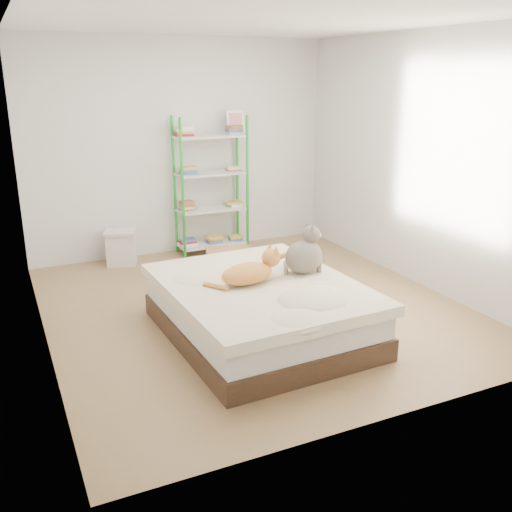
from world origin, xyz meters
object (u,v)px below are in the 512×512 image
shelf_unit (212,190)px  white_bin (121,247)px  orange_cat (247,271)px  cardboard_box (230,265)px  grey_cat (304,250)px  bed (260,309)px

shelf_unit → white_bin: size_ratio=3.97×
orange_cat → shelf_unit: 2.54m
orange_cat → cardboard_box: bearing=66.8°
shelf_unit → cardboard_box: bearing=-101.6°
shelf_unit → orange_cat: bearing=-104.2°
orange_cat → grey_cat: (0.57, 0.04, 0.10)m
orange_cat → grey_cat: grey_cat is taller
white_bin → bed: bearing=-75.0°
bed → orange_cat: bearing=162.0°
orange_cat → cardboard_box: size_ratio=0.95×
bed → grey_cat: grey_cat is taller
orange_cat → shelf_unit: (0.62, 2.45, 0.20)m
cardboard_box → white_bin: (-0.94, 1.07, 0.04)m
bed → grey_cat: bearing=6.7°
grey_cat → cardboard_box: (-0.17, 1.31, -0.52)m
orange_cat → white_bin: orange_cat is taller
bed → grey_cat: size_ratio=4.54×
bed → grey_cat: 0.65m
grey_cat → bed: bearing=94.6°
cardboard_box → white_bin: white_bin is taller
shelf_unit → bed: bearing=-101.7°
bed → cardboard_box: size_ratio=3.30×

